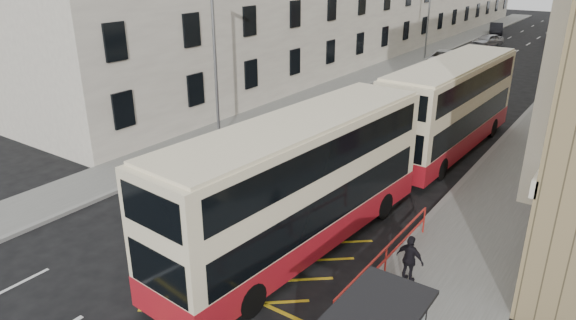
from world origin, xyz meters
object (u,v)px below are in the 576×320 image
Objects in this scene: street_lamp_far at (429,11)px; car_dark at (496,29)px; car_red at (556,36)px; double_decker_front at (299,185)px; pedestrian_far at (410,259)px; street_lamp_near at (216,59)px; white_van at (443,59)px; double_decker_rear at (450,107)px; car_silver at (487,40)px.

car_dark is (1.15, 21.78, -3.90)m from street_lamp_far.
car_red is (7.49, -2.36, -0.00)m from car_dark.
pedestrian_far is (4.03, 0.07, -1.45)m from double_decker_front.
street_lamp_near is 27.58m from white_van.
double_decker_rear is 43.37m from car_red.
double_decker_front is 58.63m from car_dark.
double_decker_front reaches higher than white_van.
street_lamp_near is 30.00m from street_lamp_far.
street_lamp_far reaches higher than car_dark.
double_decker_rear is 46.60m from car_dark.
street_lamp_near is 1.46× the size of white_van.
street_lamp_near is at bearing -147.04° from double_decker_rear.
street_lamp_far is 1.46× the size of white_van.
white_van is 1.28× the size of car_silver.
street_lamp_far reaches higher than double_decker_rear.
street_lamp_far reaches higher than pedestrian_far.
double_decker_front is 2.18× the size of white_van.
double_decker_front reaches higher than car_dark.
car_dark is (-9.13, 45.67, -1.66)m from double_decker_rear.
pedestrian_far is 0.35× the size of car_dark.
street_lamp_near is 11.45m from double_decker_front.
double_decker_front reaches higher than car_red.
double_decker_rear reaches higher than pedestrian_far.
double_decker_rear is at bearing -57.54° from car_silver.
street_lamp_far is 26.11m from double_decker_rear.
white_van is 24.65m from car_dark.
street_lamp_far is at bearing 108.58° from double_decker_front.
double_decker_rear is at bearing -67.32° from pedestrian_far.
double_decker_front is at bearing -75.59° from street_lamp_far.
white_van is at bearing 64.77° from car_red.
street_lamp_far is 38.75m from pedestrian_far.
double_decker_front reaches higher than car_silver.
street_lamp_far is 1.87× the size of car_silver.
white_van is at bearing -63.65° from pedestrian_far.
street_lamp_far reaches higher than car_silver.
car_dark is 0.89× the size of car_red.
white_van is at bearing 84.27° from street_lamp_near.
double_decker_rear is (10.28, -23.89, -2.24)m from street_lamp_far.
pedestrian_far is at bearing -24.86° from street_lamp_near.
white_van is 13.95m from car_silver.
double_decker_front is (9.32, -36.26, -2.24)m from street_lamp_far.
car_silver is 0.85× the size of car_red.
pedestrian_far reaches higher than white_van.
street_lamp_far is 1.58× the size of car_red.
car_red is at bearing 75.98° from car_silver.
car_red is at bearing 66.00° from street_lamp_far.
car_red is (8.64, 19.41, -3.90)m from street_lamp_far.
street_lamp_near is at bearing -106.47° from car_dark.
car_dark is (-12.20, 57.96, -0.20)m from pedestrian_far.
car_red is at bearing 69.62° from white_van.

